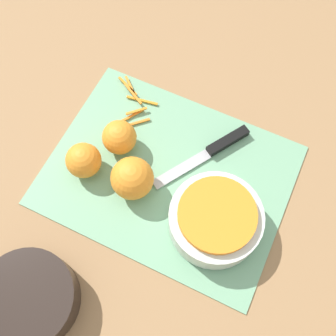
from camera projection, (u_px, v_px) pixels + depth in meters
name	position (u px, v px, depth m)	size (l,w,h in m)	color
ground_plane	(168.00, 175.00, 0.80)	(4.00, 4.00, 0.00)	#9E754C
cutting_board	(168.00, 175.00, 0.79)	(0.48, 0.36, 0.01)	#75AD84
bowl_speckled	(215.00, 219.00, 0.72)	(0.17, 0.17, 0.07)	silver
bowl_dark	(29.00, 299.00, 0.67)	(0.17, 0.17, 0.06)	black
knife	(218.00, 147.00, 0.81)	(0.14, 0.20, 0.02)	black
orange_left	(84.00, 160.00, 0.76)	(0.07, 0.07, 0.07)	orange
orange_right	(132.00, 178.00, 0.74)	(0.08, 0.08, 0.08)	orange
orange_back	(119.00, 137.00, 0.78)	(0.07, 0.07, 0.07)	orange
peel_pile	(133.00, 103.00, 0.85)	(0.11, 0.13, 0.01)	orange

